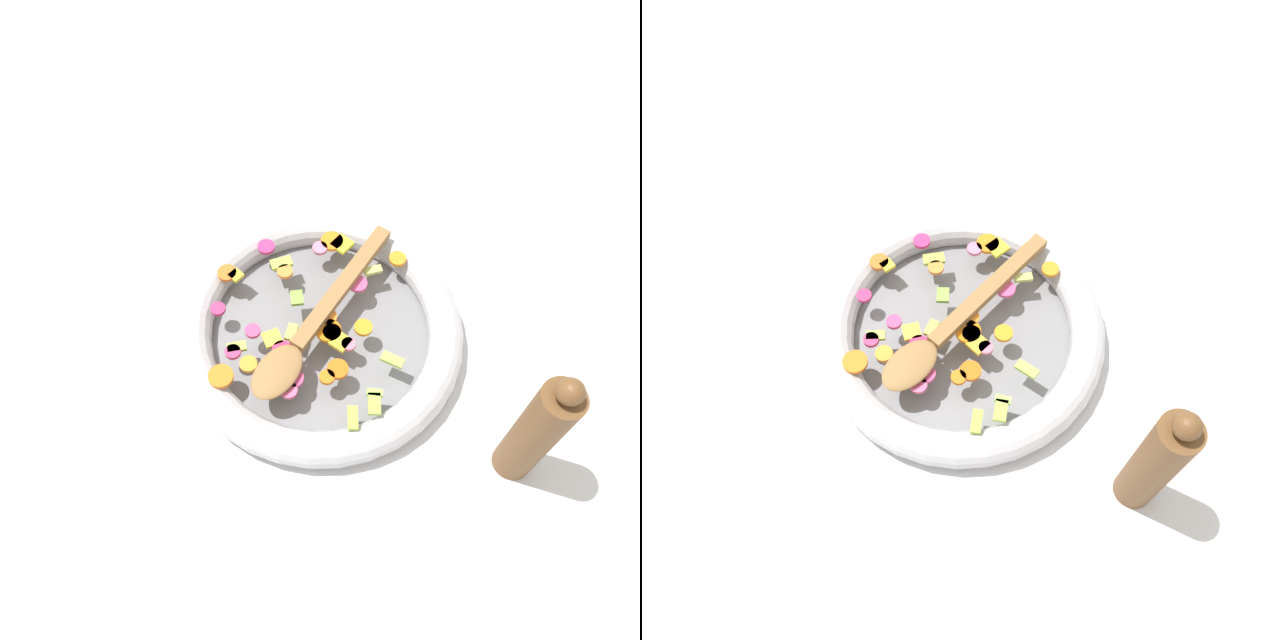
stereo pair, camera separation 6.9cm
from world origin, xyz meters
The scene contains 5 objects.
ground_plane centered at (0.00, 0.00, 0.00)m, with size 4.00×4.00×0.00m, color silver.
skillet centered at (0.00, 0.00, 0.02)m, with size 0.41×0.41×0.05m.
chopped_vegetables centered at (-0.01, 0.02, 0.05)m, with size 0.32×0.31×0.01m.
wooden_spoon centered at (-0.02, 0.00, 0.06)m, with size 0.33×0.07×0.01m.
pepper_mill centered at (-0.05, -0.31, 0.11)m, with size 0.05×0.05×0.25m.
Camera 1 is at (-0.40, -0.20, 0.81)m, focal length 35.00 mm.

